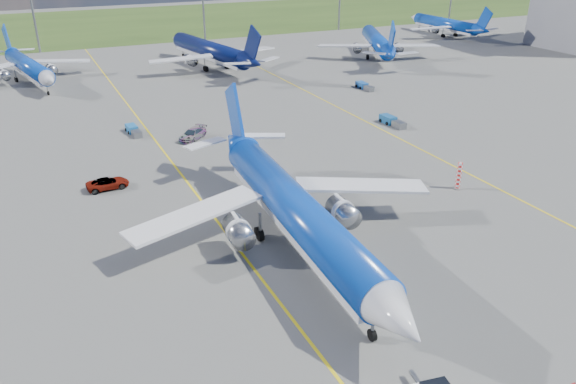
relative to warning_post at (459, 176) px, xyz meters
name	(u,v)px	position (x,y,z in m)	size (l,w,h in m)	color
ground	(266,285)	(-26.00, -8.00, -1.50)	(400.00, 400.00, 0.00)	#50504D
grass_strip	(68,27)	(-26.00, 142.00, -1.50)	(400.00, 80.00, 0.01)	#2D4719
taxiway_lines	(176,165)	(-25.83, 19.70, -1.49)	(60.25, 160.00, 0.02)	yellow
warning_post	(459,176)	(0.00, 0.00, 0.00)	(0.50, 0.50, 3.00)	red
bg_jet_nnw	(31,83)	(-39.34, 71.34, -1.50)	(25.44, 33.39, 8.74)	#0C3CA9
bg_jet_n	(211,68)	(-5.15, 69.55, -1.50)	(29.76, 39.06, 10.23)	#081142
bg_jet_ne	(376,57)	(31.94, 64.14, -1.50)	(28.51, 37.42, 9.80)	#0C3CA9
bg_jet_ene	(444,36)	(64.80, 80.95, -1.50)	(25.57, 33.56, 8.79)	#0C3CA9
main_airliner	(296,248)	(-21.34, -3.86, -1.50)	(30.48, 40.01, 10.48)	#0C3CA9
service_car_b	(108,183)	(-34.21, 16.13, -0.88)	(2.06, 4.47, 1.24)	#999999
service_car_c	(193,134)	(-21.29, 27.84, -0.79)	(2.00, 4.91, 1.42)	#999999
baggage_tug_w	(392,121)	(6.54, 21.71, -0.98)	(1.49, 4.97, 1.11)	#164F89
baggage_tug_c	(133,130)	(-28.02, 33.59, -1.03)	(1.54, 4.51, 0.99)	#1C64A9
baggage_tug_e	(364,86)	(14.06, 40.96, -1.02)	(1.36, 4.60, 1.03)	#1A50A0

